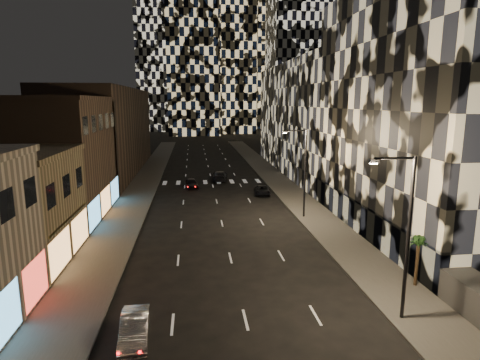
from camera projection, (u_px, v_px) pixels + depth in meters
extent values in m
cube|color=#47443F|center=(144.00, 183.00, 59.07)|extent=(4.00, 120.00, 0.15)
cube|color=#47443F|center=(277.00, 180.00, 61.35)|extent=(4.00, 120.00, 0.15)
cube|color=#4C4C47|center=(159.00, 183.00, 59.31)|extent=(0.20, 120.00, 0.15)
cube|color=#4C4C47|center=(264.00, 180.00, 61.11)|extent=(0.20, 120.00, 0.15)
cube|color=#4D3A2B|center=(53.00, 160.00, 41.05)|extent=(10.00, 15.00, 12.00)
cube|color=#4D3A2B|center=(106.00, 131.00, 66.68)|extent=(10.00, 40.00, 14.00)
cube|color=#232326|center=(449.00, 112.00, 35.53)|extent=(16.00, 25.00, 22.00)
cube|color=#383838|center=(360.00, 217.00, 36.48)|extent=(0.60, 25.00, 3.00)
cube|color=#232326|center=(328.00, 119.00, 67.59)|extent=(16.00, 40.00, 18.00)
cylinder|color=black|center=(408.00, 240.00, 21.32)|extent=(0.20, 0.20, 9.00)
cylinder|color=black|center=(395.00, 158.00, 20.35)|extent=(2.20, 0.14, 0.14)
cube|color=black|center=(374.00, 161.00, 20.25)|extent=(0.50, 0.25, 0.18)
cube|color=#FFEAB2|center=(374.00, 163.00, 20.27)|extent=(0.35, 0.18, 0.06)
cylinder|color=black|center=(305.00, 174.00, 40.82)|extent=(0.20, 0.20, 9.00)
cylinder|color=black|center=(296.00, 130.00, 39.84)|extent=(2.20, 0.14, 0.14)
cube|color=black|center=(285.00, 132.00, 39.74)|extent=(0.50, 0.25, 0.18)
cube|color=#FFEAB2|center=(285.00, 133.00, 39.76)|extent=(0.35, 0.18, 0.06)
imported|color=#AAABB0|center=(135.00, 328.00, 20.21)|extent=(1.63, 4.02, 1.30)
imported|color=black|center=(192.00, 183.00, 55.80)|extent=(2.08, 4.11, 1.34)
imported|color=black|center=(220.00, 176.00, 61.03)|extent=(2.67, 5.36, 1.50)
imported|color=black|center=(262.00, 190.00, 51.90)|extent=(2.31, 4.24, 1.13)
cylinder|color=#47331E|center=(417.00, 264.00, 25.83)|extent=(0.21, 0.21, 2.87)
sphere|color=#1C3F16|center=(419.00, 241.00, 25.52)|extent=(0.63, 0.63, 0.63)
cone|color=#1C3F16|center=(423.00, 242.00, 25.48)|extent=(1.25, 0.65, 0.76)
cone|color=#1C3F16|center=(421.00, 241.00, 25.67)|extent=(1.19, 0.87, 0.76)
cone|color=#1C3F16|center=(417.00, 240.00, 25.75)|extent=(0.39, 1.26, 0.76)
cone|color=#1C3F16|center=(415.00, 241.00, 25.67)|extent=(1.05, 1.06, 0.76)
cone|color=#1C3F16|center=(416.00, 242.00, 25.48)|extent=(1.26, 0.38, 0.76)
cone|color=#1C3F16|center=(419.00, 243.00, 25.33)|extent=(0.88, 1.18, 0.76)
cone|color=#1C3F16|center=(422.00, 243.00, 25.33)|extent=(0.64, 1.26, 0.76)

